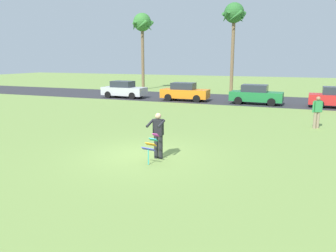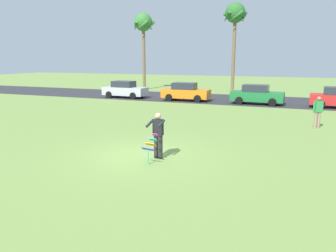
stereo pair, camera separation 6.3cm
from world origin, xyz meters
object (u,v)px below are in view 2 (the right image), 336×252
parked_car_orange (186,92)px  palm_tree_right_near (235,17)px  person_walker_near (318,111)px  kite_held (151,145)px  palm_tree_left_near (143,26)px  parked_car_green (257,95)px  parked_car_silver (125,90)px  person_kite_flyer (158,134)px

parked_car_orange → palm_tree_right_near: 11.45m
parked_car_orange → person_walker_near: person_walker_near is taller
kite_held → palm_tree_left_near: bearing=116.0°
parked_car_orange → person_walker_near: size_ratio=2.44×
person_walker_near → parked_car_green: bearing=115.5°
parked_car_silver → palm_tree_left_near: palm_tree_left_near is taller
parked_car_green → person_walker_near: bearing=-64.5°
palm_tree_left_near → person_walker_near: size_ratio=5.17×
palm_tree_left_near → person_walker_near: (18.47, -17.22, -6.57)m
kite_held → person_walker_near: size_ratio=0.60×
kite_held → parked_car_silver: (-10.57, 17.29, 0.09)m
palm_tree_right_near → person_kite_flyer: bearing=-85.8°
person_kite_flyer → person_walker_near: bearing=54.0°
parked_car_green → palm_tree_right_near: palm_tree_right_near is taller
palm_tree_right_near → person_walker_near: palm_tree_right_near is taller
palm_tree_left_near → palm_tree_right_near: 10.79m
kite_held → palm_tree_left_near: palm_tree_left_near is taller
parked_car_orange → palm_tree_right_near: (2.60, 8.51, 7.21)m
parked_car_silver → person_walker_near: (16.43, -8.62, 0.16)m
parked_car_silver → person_walker_near: 18.55m
parked_car_green → person_kite_flyer: bearing=-95.9°
kite_held → person_walker_near: bearing=56.0°
parked_car_orange → palm_tree_right_near: palm_tree_right_near is taller
person_kite_flyer → parked_car_green: (1.72, 16.65, -0.18)m
parked_car_orange → person_walker_near: bearing=-40.0°
parked_car_silver → kite_held: bearing=-58.5°
kite_held → parked_car_orange: 17.85m
palm_tree_left_near → palm_tree_right_near: bearing=-0.5°
parked_car_silver → palm_tree_right_near: palm_tree_right_near is taller
kite_held → person_walker_near: 10.46m
person_walker_near → person_kite_flyer: bearing=-126.0°
kite_held → parked_car_green: parked_car_green is taller
parked_car_green → palm_tree_left_near: palm_tree_left_near is taller
palm_tree_right_near → parked_car_green: bearing=-67.2°
parked_car_orange → palm_tree_right_near: size_ratio=0.45×
parked_car_orange → palm_tree_left_near: (-8.17, 8.60, 6.73)m
parked_car_orange → palm_tree_left_near: bearing=133.5°
palm_tree_left_near → palm_tree_right_near: size_ratio=0.94×
parked_car_silver → parked_car_orange: (6.13, -0.00, 0.00)m
person_kite_flyer → parked_car_silver: bearing=122.4°
parked_car_green → palm_tree_left_near: size_ratio=0.48×
parked_car_green → person_walker_near: person_walker_near is taller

